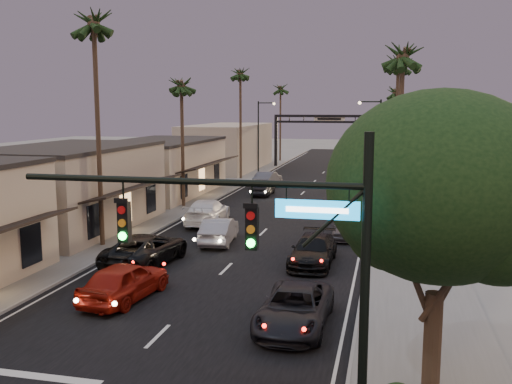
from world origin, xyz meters
The scene contains 29 objects.
ground centered at (0.00, 40.00, 0.00)m, with size 200.00×200.00×0.00m, color slate.
road centered at (0.00, 45.00, 0.00)m, with size 14.00×120.00×0.02m, color black.
sidewalk_left centered at (-9.50, 52.00, 0.06)m, with size 5.00×92.00×0.12m, color slate.
sidewalk_right centered at (9.50, 52.00, 0.06)m, with size 5.00×92.00×0.12m, color slate.
storefront_mid centered at (-13.00, 26.00, 2.75)m, with size 8.00×14.00×5.50m, color gray.
storefront_far centered at (-13.00, 42.00, 2.50)m, with size 8.00×16.00×5.00m, color #C2B094.
storefront_dist centered at (-13.00, 65.00, 3.00)m, with size 8.00×20.00×6.00m, color gray.
building_right centered at (14.00, 40.00, 2.50)m, with size 8.00×18.00×5.00m, color gray.
traffic_signal centered at (5.69, 4.00, 5.08)m, with size 8.51×0.22×7.80m.
corner_tree centered at (9.48, 7.45, 5.98)m, with size 6.20×6.20×8.80m.
arch centered at (0.00, 70.00, 5.53)m, with size 15.20×0.40×7.27m.
streetlight_right centered at (6.92, 45.00, 5.33)m, with size 2.13×0.30×9.00m.
streetlight_left centered at (-6.92, 58.00, 5.33)m, with size 2.13×0.30×9.00m.
palm_lb centered at (-8.60, 22.00, 13.39)m, with size 3.20×3.20×15.20m.
palm_lc centered at (-8.60, 36.00, 10.47)m, with size 3.20×3.20×12.20m.
palm_ld centered at (-8.60, 55.00, 12.42)m, with size 3.20×3.20×14.20m.
palm_ra centered at (8.60, 24.00, 11.44)m, with size 3.20×3.20×13.20m.
palm_rb centered at (8.60, 44.00, 12.42)m, with size 3.20×3.20×14.20m.
palm_rc centered at (8.60, 64.00, 10.47)m, with size 3.20×3.20×12.20m.
palm_far centered at (-8.30, 78.00, 11.44)m, with size 3.20×3.20×13.20m.
oncoming_red centered at (-2.95, 13.41, 0.85)m, with size 2.02×5.01×1.71m, color maroon.
oncoming_pickup centered at (-4.39, 18.91, 0.83)m, with size 2.77×6.00×1.67m, color black.
oncoming_silver centered at (-1.99, 24.41, 0.80)m, with size 1.70×4.87×1.61m, color gray.
oncoming_white centered at (-4.54, 29.91, 0.88)m, with size 2.46×6.06×1.76m, color white.
oncoming_dgrey centered at (-3.47, 43.72, 0.73)m, with size 1.73×4.30×1.47m, color black.
oncoming_grey_far centered at (-4.19, 49.22, 0.84)m, with size 1.78×5.09×1.68m, color #4D4D53.
curbside_near centered at (4.73, 12.05, 0.76)m, with size 2.51×5.44×1.51m, color black.
curbside_black centered at (4.29, 20.87, 0.77)m, with size 2.16×5.31×1.54m, color black.
curbside_grey centered at (5.54, 27.45, 0.69)m, with size 1.63×4.05×1.38m, color #454549.
Camera 1 is at (8.01, -8.52, 8.32)m, focal length 40.00 mm.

